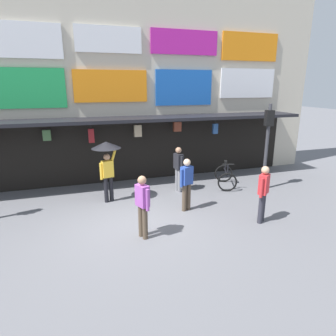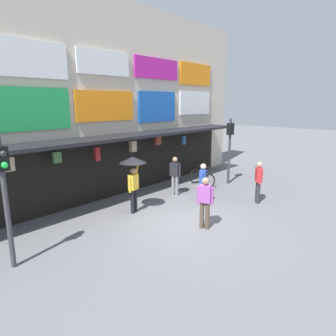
{
  "view_description": "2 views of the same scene",
  "coord_description": "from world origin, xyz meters",
  "px_view_note": "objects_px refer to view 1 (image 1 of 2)",
  "views": [
    {
      "loc": [
        -1.37,
        -7.52,
        3.83
      ],
      "look_at": [
        1.29,
        0.87,
        1.3
      ],
      "focal_mm": 30.92,
      "sensor_mm": 36.0,
      "label": 1
    },
    {
      "loc": [
        -7.2,
        -5.82,
        3.95
      ],
      "look_at": [
        0.71,
        1.27,
        1.55
      ],
      "focal_mm": 31.27,
      "sensor_mm": 36.0,
      "label": 2
    }
  ],
  "objects_px": {
    "pedestrian_in_yellow": "(178,167)",
    "pedestrian_in_red": "(263,191)",
    "pedestrian_in_white": "(187,182)",
    "pedestrian_with_umbrella": "(107,155)",
    "traffic_light_far": "(268,134)",
    "pedestrian_in_black": "(143,204)",
    "bicycle_parked": "(225,177)"
  },
  "relations": [
    {
      "from": "pedestrian_in_white",
      "to": "pedestrian_with_umbrella",
      "type": "relative_size",
      "value": 0.81
    },
    {
      "from": "bicycle_parked",
      "to": "pedestrian_in_white",
      "type": "height_order",
      "value": "pedestrian_in_white"
    },
    {
      "from": "pedestrian_in_red",
      "to": "pedestrian_in_black",
      "type": "bearing_deg",
      "value": 177.36
    },
    {
      "from": "traffic_light_far",
      "to": "pedestrian_in_yellow",
      "type": "relative_size",
      "value": 1.9
    },
    {
      "from": "pedestrian_with_umbrella",
      "to": "pedestrian_in_red",
      "type": "relative_size",
      "value": 1.24
    },
    {
      "from": "pedestrian_in_black",
      "to": "pedestrian_with_umbrella",
      "type": "bearing_deg",
      "value": 101.85
    },
    {
      "from": "bicycle_parked",
      "to": "pedestrian_in_black",
      "type": "height_order",
      "value": "pedestrian_in_black"
    },
    {
      "from": "traffic_light_far",
      "to": "pedestrian_in_black",
      "type": "bearing_deg",
      "value": -156.96
    },
    {
      "from": "traffic_light_far",
      "to": "pedestrian_in_yellow",
      "type": "distance_m",
      "value": 3.47
    },
    {
      "from": "bicycle_parked",
      "to": "pedestrian_in_black",
      "type": "xyz_separation_m",
      "value": [
        -3.94,
        -2.89,
        0.55
      ]
    },
    {
      "from": "bicycle_parked",
      "to": "pedestrian_in_black",
      "type": "distance_m",
      "value": 4.92
    },
    {
      "from": "pedestrian_with_umbrella",
      "to": "traffic_light_far",
      "type": "bearing_deg",
      "value": -5.11
    },
    {
      "from": "pedestrian_in_black",
      "to": "pedestrian_in_yellow",
      "type": "height_order",
      "value": "same"
    },
    {
      "from": "pedestrian_with_umbrella",
      "to": "pedestrian_in_yellow",
      "type": "bearing_deg",
      "value": 5.4
    },
    {
      "from": "bicycle_parked",
      "to": "pedestrian_with_umbrella",
      "type": "xyz_separation_m",
      "value": [
        -4.51,
        -0.17,
        1.25
      ]
    },
    {
      "from": "pedestrian_in_white",
      "to": "pedestrian_in_red",
      "type": "xyz_separation_m",
      "value": [
        1.77,
        -1.43,
        0.0
      ]
    },
    {
      "from": "traffic_light_far",
      "to": "pedestrian_in_yellow",
      "type": "height_order",
      "value": "traffic_light_far"
    },
    {
      "from": "pedestrian_with_umbrella",
      "to": "pedestrian_in_red",
      "type": "distance_m",
      "value": 5.0
    },
    {
      "from": "pedestrian_in_white",
      "to": "pedestrian_in_yellow",
      "type": "height_order",
      "value": "same"
    },
    {
      "from": "bicycle_parked",
      "to": "pedestrian_in_red",
      "type": "relative_size",
      "value": 0.8
    },
    {
      "from": "pedestrian_in_white",
      "to": "pedestrian_with_umbrella",
      "type": "bearing_deg",
      "value": 147.24
    },
    {
      "from": "pedestrian_in_yellow",
      "to": "pedestrian_in_red",
      "type": "height_order",
      "value": "same"
    },
    {
      "from": "bicycle_parked",
      "to": "pedestrian_in_red",
      "type": "xyz_separation_m",
      "value": [
        -0.49,
        -3.05,
        0.55
      ]
    },
    {
      "from": "traffic_light_far",
      "to": "bicycle_parked",
      "type": "distance_m",
      "value": 2.25
    },
    {
      "from": "pedestrian_in_black",
      "to": "pedestrian_with_umbrella",
      "type": "relative_size",
      "value": 0.81
    },
    {
      "from": "bicycle_parked",
      "to": "pedestrian_in_red",
      "type": "distance_m",
      "value": 3.14
    },
    {
      "from": "pedestrian_in_black",
      "to": "pedestrian_in_red",
      "type": "bearing_deg",
      "value": -2.64
    },
    {
      "from": "pedestrian_in_red",
      "to": "bicycle_parked",
      "type": "bearing_deg",
      "value": 80.93
    },
    {
      "from": "pedestrian_in_white",
      "to": "traffic_light_far",
      "type": "bearing_deg",
      "value": 15.0
    },
    {
      "from": "pedestrian_in_black",
      "to": "pedestrian_in_white",
      "type": "distance_m",
      "value": 2.11
    },
    {
      "from": "traffic_light_far",
      "to": "pedestrian_in_yellow",
      "type": "bearing_deg",
      "value": 166.52
    },
    {
      "from": "pedestrian_in_black",
      "to": "pedestrian_in_white",
      "type": "bearing_deg",
      "value": 36.94
    }
  ]
}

